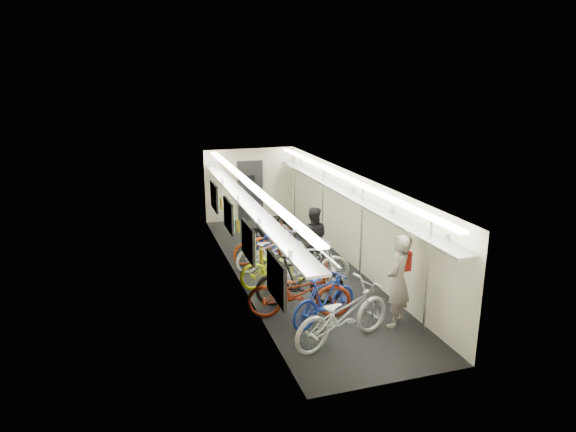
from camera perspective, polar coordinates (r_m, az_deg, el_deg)
train_car_shell at (r=12.95m, az=-1.49°, el=1.61°), size 10.00×10.00×10.00m
bicycle_0 at (r=9.53m, az=6.10°, el=-10.83°), size 2.27×1.36×1.13m
bicycle_1 at (r=10.22m, az=4.08°, el=-9.24°), size 1.73×1.08×1.01m
bicycle_2 at (r=10.40m, az=1.23°, el=-8.44°), size 2.22×1.28×1.10m
bicycle_3 at (r=10.92m, az=1.34°, el=-7.13°), size 1.97×0.90×1.14m
bicycle_4 at (r=11.95m, az=-1.12°, el=-5.44°), size 1.96×0.91×0.99m
bicycle_5 at (r=11.71m, az=2.33°, el=-5.44°), size 1.99×0.72×1.17m
bicycle_6 at (r=12.91m, az=-1.86°, el=-3.78°), size 2.01×0.98×1.01m
bicycle_7 at (r=13.35m, az=-1.46°, el=-3.27°), size 1.60×0.59×0.94m
bicycle_8 at (r=13.36m, az=-2.36°, el=-3.20°), size 1.88×0.78×0.96m
bicycle_9 at (r=14.29m, az=-1.99°, el=-1.53°), size 1.99×1.16×1.15m
passenger_near at (r=10.17m, az=12.11°, el=-7.09°), size 0.79×0.79×1.85m
passenger_mid at (r=12.88m, az=2.77°, el=-2.46°), size 0.94×0.84×1.60m
backpack at (r=10.20m, az=12.76°, el=-4.94°), size 0.26×0.14×0.38m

